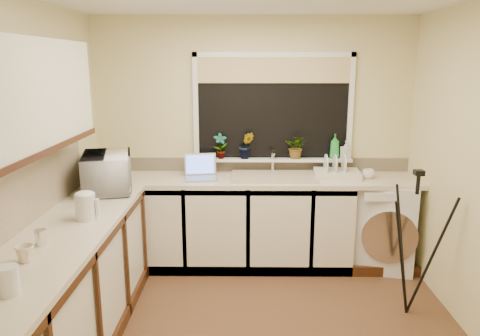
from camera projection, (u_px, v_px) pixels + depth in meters
name	position (u px, v px, depth m)	size (l,w,h in m)	color
floor	(255.00, 331.00, 3.49)	(3.20, 3.20, 0.00)	brown
wall_back	(253.00, 140.00, 4.67)	(3.20, 3.20, 0.00)	beige
wall_front	(266.00, 271.00, 1.75)	(3.20, 3.20, 0.00)	beige
wall_left	(31.00, 175.00, 3.23)	(3.00, 3.00, 0.00)	beige
base_cabinet_back	(220.00, 223.00, 4.56)	(2.55, 0.60, 0.86)	silver
base_cabinet_left	(66.00, 298.00, 3.11)	(0.54, 2.40, 0.86)	silver
worktop_back	(253.00, 180.00, 4.46)	(3.20, 0.60, 0.04)	beige
worktop_left	(60.00, 237.00, 3.01)	(0.60, 2.40, 0.04)	beige
upper_cabinet	(12.00, 98.00, 2.66)	(0.28, 1.90, 0.70)	silver
splashback_left	(13.00, 201.00, 2.96)	(0.02, 2.40, 0.45)	beige
splashback_back	(253.00, 164.00, 4.72)	(3.20, 0.02, 0.14)	beige
window_glass	(273.00, 108.00, 4.58)	(1.50, 0.02, 1.00)	black
window_blind	(274.00, 70.00, 4.47)	(1.50, 0.02, 0.25)	tan
windowsill	(272.00, 159.00, 4.64)	(1.60, 0.14, 0.03)	white
sink	(274.00, 177.00, 4.45)	(0.82, 0.46, 0.03)	tan
faucet	(273.00, 162.00, 4.60)	(0.03, 0.03, 0.24)	silver
washing_machine	(380.00, 223.00, 4.54)	(0.61, 0.59, 0.87)	silver
laptop	(201.00, 172.00, 4.44)	(0.35, 0.33, 0.22)	gray
kettle	(86.00, 207.00, 3.26)	(0.14, 0.14, 0.19)	silver
dish_rack	(337.00, 174.00, 4.47)	(0.44, 0.33, 0.07)	beige
tripod	(412.00, 244.00, 3.61)	(0.60, 0.60, 1.20)	black
glass_jug	(9.00, 280.00, 2.21)	(0.10, 0.10, 0.15)	silver
steel_jar	(41.00, 237.00, 2.81)	(0.07, 0.07, 0.10)	silver
microwave	(107.00, 172.00, 3.98)	(0.59, 0.40, 0.33)	white
plant_a	(220.00, 146.00, 4.58)	(0.14, 0.09, 0.26)	#999999
plant_b	(246.00, 145.00, 4.58)	(0.15, 0.12, 0.27)	#999999
plant_d	(296.00, 147.00, 4.59)	(0.21, 0.18, 0.24)	#999999
soap_bottle_green	(335.00, 146.00, 4.60)	(0.10, 0.10, 0.25)	green
soap_bottle_clear	(346.00, 150.00, 4.59)	(0.08, 0.08, 0.18)	#999999
cup_back	(368.00, 174.00, 4.42)	(0.11, 0.11, 0.09)	white
cup_left	(25.00, 254.00, 2.58)	(0.10, 0.10, 0.10)	beige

